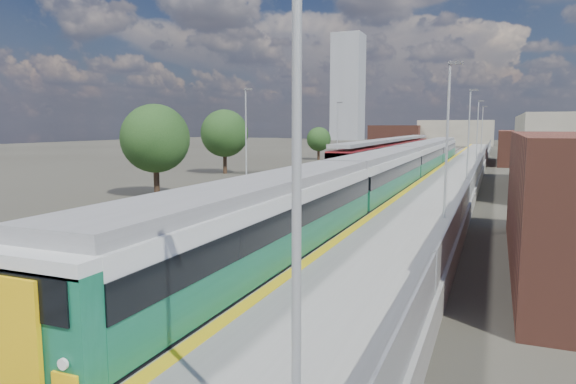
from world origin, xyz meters
The scene contains 11 objects.
ground centered at (0.00, 50.00, 0.00)m, with size 320.00×320.00×0.00m, color #47443A.
ballast_bed centered at (-2.25, 52.50, 0.03)m, with size 10.50×155.00×0.06m, color #565451.
tracks centered at (-1.65, 54.18, 0.11)m, with size 8.96×160.00×0.17m.
platform_right centered at (5.28, 52.49, 0.54)m, with size 4.70×155.00×8.52m.
platform_left centered at (-9.05, 52.49, 0.52)m, with size 4.30×155.00×8.52m.
buildings centered at (-18.12, 138.60, 10.70)m, with size 72.00×185.50×40.00m.
green_train centered at (1.50, 41.14, 2.17)m, with size 2.79×77.78×3.07m.
red_train centered at (-5.50, 72.90, 2.08)m, with size 2.79×56.61×3.52m.
tree_a centered at (-15.58, 29.18, 4.51)m, with size 5.28×5.28×7.16m.
tree_b centered at (-20.11, 48.21, 4.62)m, with size 5.41×5.41×7.34m.
tree_c centered at (-17.90, 75.34, 3.32)m, with size 3.90×3.90×5.28m.
Camera 1 is at (8.81, -3.71, 5.50)m, focal length 32.00 mm.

